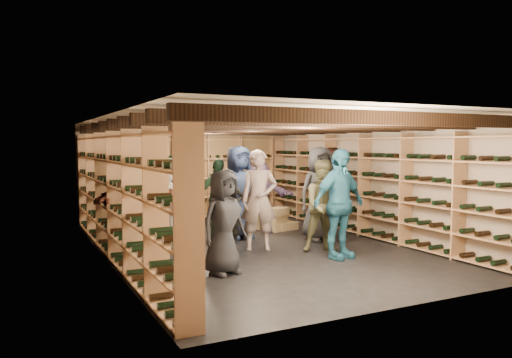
{
  "coord_description": "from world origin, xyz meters",
  "views": [
    {
      "loc": [
        -4.14,
        -8.43,
        1.93
      ],
      "look_at": [
        0.12,
        0.2,
        1.26
      ],
      "focal_mm": 35.0,
      "sensor_mm": 36.0,
      "label": 1
    }
  ],
  "objects": [
    {
      "name": "ground",
      "position": [
        0.0,
        0.0,
        0.0
      ],
      "size": [
        8.0,
        8.0,
        0.0
      ],
      "primitive_type": "plane",
      "color": "black",
      "rests_on": "ground"
    },
    {
      "name": "walls",
      "position": [
        0.0,
        0.0,
        1.2
      ],
      "size": [
        5.52,
        8.02,
        2.4
      ],
      "color": "tan",
      "rests_on": "ground"
    },
    {
      "name": "ceiling",
      "position": [
        0.0,
        0.0,
        2.4
      ],
      "size": [
        5.5,
        8.0,
        0.01
      ],
      "primitive_type": "cube",
      "color": "beige",
      "rests_on": "walls"
    },
    {
      "name": "ceiling_joists",
      "position": [
        0.0,
        0.0,
        2.26
      ],
      "size": [
        5.4,
        7.12,
        0.18
      ],
      "color": "black",
      "rests_on": "ground"
    },
    {
      "name": "wine_rack_left",
      "position": [
        -2.57,
        0.0,
        1.08
      ],
      "size": [
        0.32,
        7.5,
        2.15
      ],
      "color": "tan",
      "rests_on": "ground"
    },
    {
      "name": "wine_rack_right",
      "position": [
        2.57,
        0.0,
        1.08
      ],
      "size": [
        0.32,
        7.5,
        2.15
      ],
      "color": "tan",
      "rests_on": "ground"
    },
    {
      "name": "wine_rack_back",
      "position": [
        0.0,
        3.83,
        1.07
      ],
      "size": [
        4.7,
        0.3,
        2.15
      ],
      "color": "tan",
      "rests_on": "ground"
    },
    {
      "name": "crate_stack_left",
      "position": [
        0.72,
        1.76,
        0.42
      ],
      "size": [
        0.58,
        0.48,
        0.85
      ],
      "rotation": [
        0.0,
        0.0,
        -0.34
      ],
      "color": "tan",
      "rests_on": "ground"
    },
    {
      "name": "crate_stack_right",
      "position": [
        1.17,
        1.3,
        0.26
      ],
      "size": [
        0.59,
        0.51,
        0.51
      ],
      "rotation": [
        0.0,
        0.0,
        0.42
      ],
      "color": "tan",
      "rests_on": "ground"
    },
    {
      "name": "crate_loose",
      "position": [
        1.4,
        1.3,
        0.09
      ],
      "size": [
        0.56,
        0.43,
        0.17
      ],
      "primitive_type": "cube",
      "rotation": [
        0.0,
        0.0,
        0.21
      ],
      "color": "tan",
      "rests_on": "ground"
    },
    {
      "name": "person_0",
      "position": [
        -1.34,
        -1.66,
        0.77
      ],
      "size": [
        0.86,
        0.68,
        1.55
      ],
      "primitive_type": "imported",
      "rotation": [
        0.0,
        0.0,
        0.28
      ],
      "color": "black",
      "rests_on": "ground"
    },
    {
      "name": "person_1",
      "position": [
        -0.59,
        -0.12,
        0.74
      ],
      "size": [
        0.61,
        0.47,
        1.48
      ],
      "primitive_type": "imported",
      "rotation": [
        0.0,
        0.0,
        -0.24
      ],
      "color": "black",
      "rests_on": "ground"
    },
    {
      "name": "person_2",
      "position": [
        0.9,
        -1.01,
        0.83
      ],
      "size": [
        0.97,
        0.86,
        1.66
      ],
      "primitive_type": "imported",
      "rotation": [
        0.0,
        0.0,
        -0.33
      ],
      "color": "brown",
      "rests_on": "ground"
    },
    {
      "name": "person_4",
      "position": [
        0.81,
        -1.55,
        0.93
      ],
      "size": [
        1.15,
        0.63,
        1.86
      ],
      "primitive_type": "imported",
      "rotation": [
        0.0,
        0.0,
        0.17
      ],
      "color": "#215E7B",
      "rests_on": "ground"
    },
    {
      "name": "person_5",
      "position": [
        -2.13,
        0.26,
        0.92
      ],
      "size": [
        1.76,
        0.77,
        1.83
      ],
      "primitive_type": "imported",
      "rotation": [
        0.0,
        0.0,
        0.14
      ],
      "color": "brown",
      "rests_on": "ground"
    },
    {
      "name": "person_6",
      "position": [
        0.03,
        0.82,
        0.95
      ],
      "size": [
        1.03,
        0.77,
        1.9
      ],
      "primitive_type": "imported",
      "rotation": [
        0.0,
        0.0,
        0.19
      ],
      "color": "#1D2A4B",
      "rests_on": "ground"
    },
    {
      "name": "person_7",
      "position": [
        -0.09,
        -0.34,
        0.92
      ],
      "size": [
        0.78,
        0.65,
        1.83
      ],
      "primitive_type": "imported",
      "rotation": [
        0.0,
        0.0,
        -0.38
      ],
      "color": "gray",
      "rests_on": "ground"
    },
    {
      "name": "person_8",
      "position": [
        2.18,
        0.51,
        0.93
      ],
      "size": [
        1.06,
        0.92,
        1.86
      ],
      "primitive_type": "imported",
      "rotation": [
        0.0,
        0.0,
        0.26
      ],
      "color": "#452018",
      "rests_on": "ground"
    },
    {
      "name": "person_9",
      "position": [
        -1.42,
        1.04,
        0.83
      ],
      "size": [
        1.21,
        0.93,
        1.66
      ],
      "primitive_type": "imported",
      "rotation": [
        0.0,
        0.0,
        -0.33
      ],
      "color": "beige",
      "rests_on": "ground"
    },
    {
      "name": "person_10",
      "position": [
        -0.24,
        1.3,
        0.81
      ],
      "size": [
        0.99,
        0.51,
        1.62
      ],
      "primitive_type": "imported",
      "rotation": [
        0.0,
        0.0,
        0.13
      ],
      "color": "#22442D",
      "rests_on": "ground"
    },
    {
      "name": "person_11",
      "position": [
        0.74,
        1.3,
        0.8
      ],
      "size": [
        1.54,
        1.05,
        1.6
      ],
      "primitive_type": "imported",
      "rotation": [
        0.0,
        0.0,
        -0.43
      ],
      "color": "slate",
      "rests_on": "ground"
    },
    {
      "name": "person_12",
      "position": [
        1.4,
        -0.09,
        0.94
      ],
      "size": [
        0.94,
        0.63,
        1.89
      ],
      "primitive_type": "imported",
      "rotation": [
        0.0,
        0.0,
        -0.03
      ],
      "color": "#303034",
      "rests_on": "ground"
    }
  ]
}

